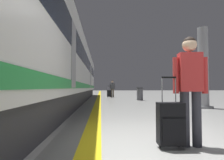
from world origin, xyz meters
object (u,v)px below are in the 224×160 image
object	(u,v)px
traveller_foreground	(190,82)
suitcase_near	(109,93)
platform_pillar	(203,69)
waste_bin	(140,94)
high_speed_train	(59,59)
rolling_suitcase_foreground	(170,123)
passenger_near	(112,87)

from	to	relation	value
traveller_foreground	suitcase_near	size ratio (longest dim) A/B	1.60
platform_pillar	waste_bin	xyz separation A→B (m)	(-1.76, 5.33, -1.27)
suitcase_near	high_speed_train	bearing A→B (deg)	-113.23
suitcase_near	platform_pillar	distance (m)	10.35
traveller_foreground	rolling_suitcase_foreground	size ratio (longest dim) A/B	1.59
traveller_foreground	rolling_suitcase_foreground	distance (m)	0.71
high_speed_train	waste_bin	distance (m)	6.25
passenger_near	suitcase_near	bearing A→B (deg)	-148.14
rolling_suitcase_foreground	platform_pillar	xyz separation A→B (m)	(3.52, 5.40, 1.36)
high_speed_train	platform_pillar	bearing A→B (deg)	-19.01
suitcase_near	platform_pillar	xyz separation A→B (m)	(3.78, -9.54, 1.36)
traveller_foreground	waste_bin	distance (m)	10.75
traveller_foreground	suitcase_near	world-z (taller)	traveller_foreground
passenger_near	platform_pillar	world-z (taller)	platform_pillar
high_speed_train	suitcase_near	world-z (taller)	high_speed_train
passenger_near	waste_bin	distance (m)	4.75
high_speed_train	platform_pillar	distance (m)	7.30
waste_bin	passenger_near	bearing A→B (deg)	111.12
traveller_foreground	rolling_suitcase_foreground	bearing A→B (deg)	-166.83
traveller_foreground	passenger_near	world-z (taller)	traveller_foreground
high_speed_train	passenger_near	distance (m)	8.27
high_speed_train	rolling_suitcase_foreground	size ratio (longest dim) A/B	28.13
passenger_near	suitcase_near	size ratio (longest dim) A/B	1.50
high_speed_train	rolling_suitcase_foreground	world-z (taller)	high_speed_train
high_speed_train	traveller_foreground	distance (m)	8.65
high_speed_train	waste_bin	size ratio (longest dim) A/B	33.09
high_speed_train	traveller_foreground	bearing A→B (deg)	-64.35
passenger_near	high_speed_train	bearing A→B (deg)	-114.75
waste_bin	platform_pillar	bearing A→B (deg)	-71.76
traveller_foreground	platform_pillar	bearing A→B (deg)	59.18
platform_pillar	waste_bin	bearing A→B (deg)	108.24
rolling_suitcase_foreground	passenger_near	world-z (taller)	passenger_near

